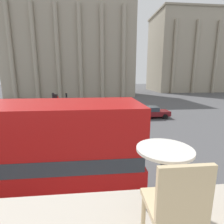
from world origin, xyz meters
TOP-DOWN VIEW (x-y plane):
  - cafe_dining_table at (1.10, -0.35)m, footprint 0.60×0.60m
  - cafe_chair_0 at (0.96, -0.91)m, footprint 0.40×0.40m
  - plaza_building_left at (-4.91, 43.74)m, footprint 29.85×13.34m
  - plaza_building_right at (34.39, 53.38)m, footprint 31.21×15.75m
  - traffic_light_near at (-2.50, 10.75)m, footprint 0.42×0.24m
  - traffic_light_mid at (-3.85, 16.28)m, footprint 0.42×0.24m
  - car_maroon at (6.96, 17.75)m, footprint 4.20×1.93m
  - pedestrian_black at (-5.16, 32.64)m, footprint 0.32×0.32m
  - pedestrian_red at (-1.60, 14.87)m, footprint 0.32×0.32m
  - pedestrian_white at (-0.56, 12.44)m, footprint 0.32×0.32m
  - pedestrian_yellow at (2.44, 14.25)m, footprint 0.32×0.32m

SIDE VIEW (x-z plane):
  - car_maroon at x=6.96m, z-range 0.02..1.37m
  - pedestrian_white at x=-0.56m, z-range 0.11..1.70m
  - pedestrian_yellow at x=2.44m, z-range 0.14..1.94m
  - pedestrian_red at x=-1.60m, z-range 0.14..1.95m
  - pedestrian_black at x=-5.16m, z-range 0.15..1.97m
  - traffic_light_mid at x=-3.85m, z-range 0.52..3.74m
  - traffic_light_near at x=-2.50m, z-range 0.58..4.34m
  - cafe_chair_0 at x=0.96m, z-range 3.56..4.47m
  - cafe_dining_table at x=1.10m, z-range 3.67..4.40m
  - plaza_building_left at x=-4.91m, z-range 0.00..23.26m
  - plaza_building_right at x=34.39m, z-range 0.00..23.35m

